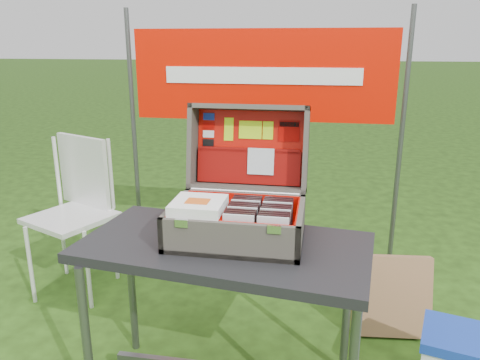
% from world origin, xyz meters
% --- Properties ---
extents(table, '(1.21, 0.72, 0.72)m').
position_xyz_m(table, '(0.01, -0.10, 0.36)').
color(table, black).
rests_on(table, ground).
extents(table_top, '(1.21, 0.72, 0.04)m').
position_xyz_m(table_top, '(0.01, -0.10, 0.70)').
color(table_top, black).
rests_on(table_top, ground).
extents(table_leg_fl, '(0.04, 0.04, 0.68)m').
position_xyz_m(table_leg_fl, '(-0.50, -0.33, 0.34)').
color(table_leg_fl, '#59595B').
rests_on(table_leg_fl, ground).
extents(table_leg_bl, '(0.04, 0.04, 0.68)m').
position_xyz_m(table_leg_bl, '(-0.50, 0.13, 0.34)').
color(table_leg_bl, '#59595B').
rests_on(table_leg_bl, ground).
extents(table_leg_br, '(0.04, 0.04, 0.68)m').
position_xyz_m(table_leg_br, '(0.53, 0.13, 0.34)').
color(table_leg_br, '#59595B').
rests_on(table_leg_br, ground).
extents(suitcase, '(0.53, 0.54, 0.51)m').
position_xyz_m(suitcase, '(0.05, 0.00, 0.97)').
color(suitcase, '#534D41').
rests_on(suitcase, table).
extents(suitcase_base_bottom, '(0.53, 0.38, 0.02)m').
position_xyz_m(suitcase_base_bottom, '(0.05, -0.06, 0.73)').
color(suitcase_base_bottom, '#534D41').
rests_on(suitcase_base_bottom, table_top).
extents(suitcase_base_wall_front, '(0.53, 0.02, 0.14)m').
position_xyz_m(suitcase_base_wall_front, '(0.05, -0.24, 0.79)').
color(suitcase_base_wall_front, '#534D41').
rests_on(suitcase_base_wall_front, table_top).
extents(suitcase_base_wall_back, '(0.53, 0.02, 0.14)m').
position_xyz_m(suitcase_base_wall_back, '(0.05, 0.12, 0.79)').
color(suitcase_base_wall_back, '#534D41').
rests_on(suitcase_base_wall_back, table_top).
extents(suitcase_base_wall_left, '(0.02, 0.38, 0.14)m').
position_xyz_m(suitcase_base_wall_left, '(-0.20, -0.06, 0.79)').
color(suitcase_base_wall_left, '#534D41').
rests_on(suitcase_base_wall_left, table_top).
extents(suitcase_base_wall_right, '(0.02, 0.38, 0.14)m').
position_xyz_m(suitcase_base_wall_right, '(0.31, -0.06, 0.79)').
color(suitcase_base_wall_right, '#534D41').
rests_on(suitcase_base_wall_right, table_top).
extents(suitcase_liner_floor, '(0.49, 0.34, 0.01)m').
position_xyz_m(suitcase_liner_floor, '(0.05, -0.06, 0.74)').
color(suitcase_liner_floor, red).
rests_on(suitcase_liner_floor, suitcase_base_bottom).
extents(suitcase_latch_left, '(0.05, 0.01, 0.03)m').
position_xyz_m(suitcase_latch_left, '(-0.12, -0.25, 0.85)').
color(suitcase_latch_left, silver).
rests_on(suitcase_latch_left, suitcase_base_wall_front).
extents(suitcase_latch_right, '(0.05, 0.01, 0.03)m').
position_xyz_m(suitcase_latch_right, '(0.23, -0.25, 0.85)').
color(suitcase_latch_right, silver).
rests_on(suitcase_latch_right, suitcase_base_wall_front).
extents(suitcase_hinge, '(0.48, 0.02, 0.02)m').
position_xyz_m(suitcase_hinge, '(0.05, 0.13, 0.86)').
color(suitcase_hinge, silver).
rests_on(suitcase_hinge, suitcase_base_wall_back).
extents(suitcase_lid_back, '(0.53, 0.09, 0.38)m').
position_xyz_m(suitcase_lid_back, '(0.05, 0.30, 1.03)').
color(suitcase_lid_back, '#534D41').
rests_on(suitcase_lid_back, suitcase_base_wall_back).
extents(suitcase_lid_rim_far, '(0.53, 0.14, 0.05)m').
position_xyz_m(suitcase_lid_rim_far, '(0.05, 0.27, 1.22)').
color(suitcase_lid_rim_far, '#534D41').
rests_on(suitcase_lid_rim_far, suitcase_lid_back).
extents(suitcase_lid_rim_near, '(0.53, 0.14, 0.05)m').
position_xyz_m(suitcase_lid_rim_near, '(0.05, 0.21, 0.86)').
color(suitcase_lid_rim_near, '#534D41').
rests_on(suitcase_lid_rim_near, suitcase_lid_back).
extents(suitcase_lid_rim_left, '(0.02, 0.21, 0.40)m').
position_xyz_m(suitcase_lid_rim_left, '(-0.20, 0.24, 1.04)').
color(suitcase_lid_rim_left, '#534D41').
rests_on(suitcase_lid_rim_left, suitcase_lid_back).
extents(suitcase_lid_rim_right, '(0.02, 0.21, 0.40)m').
position_xyz_m(suitcase_lid_rim_right, '(0.31, 0.24, 1.04)').
color(suitcase_lid_rim_right, '#534D41').
rests_on(suitcase_lid_rim_right, suitcase_lid_back).
extents(suitcase_lid_liner, '(0.49, 0.06, 0.33)m').
position_xyz_m(suitcase_lid_liner, '(0.05, 0.29, 1.03)').
color(suitcase_lid_liner, red).
rests_on(suitcase_lid_liner, suitcase_lid_back).
extents(suitcase_liner_wall_front, '(0.49, 0.01, 0.12)m').
position_xyz_m(suitcase_liner_wall_front, '(0.05, -0.22, 0.80)').
color(suitcase_liner_wall_front, red).
rests_on(suitcase_liner_wall_front, suitcase_base_bottom).
extents(suitcase_liner_wall_back, '(0.49, 0.01, 0.12)m').
position_xyz_m(suitcase_liner_wall_back, '(0.05, 0.11, 0.80)').
color(suitcase_liner_wall_back, red).
rests_on(suitcase_liner_wall_back, suitcase_base_bottom).
extents(suitcase_liner_wall_left, '(0.01, 0.34, 0.12)m').
position_xyz_m(suitcase_liner_wall_left, '(-0.19, -0.06, 0.80)').
color(suitcase_liner_wall_left, red).
rests_on(suitcase_liner_wall_left, suitcase_base_bottom).
extents(suitcase_liner_wall_right, '(0.01, 0.34, 0.12)m').
position_xyz_m(suitcase_liner_wall_right, '(0.30, -0.06, 0.80)').
color(suitcase_liner_wall_right, red).
rests_on(suitcase_liner_wall_right, suitcase_base_bottom).
extents(suitcase_lid_pocket, '(0.47, 0.06, 0.16)m').
position_xyz_m(suitcase_lid_pocket, '(0.05, 0.25, 0.95)').
color(suitcase_lid_pocket, maroon).
rests_on(suitcase_lid_pocket, suitcase_lid_liner).
extents(suitcase_pocket_edge, '(0.46, 0.02, 0.02)m').
position_xyz_m(suitcase_pocket_edge, '(0.05, 0.26, 1.02)').
color(suitcase_pocket_edge, maroon).
rests_on(suitcase_pocket_edge, suitcase_lid_pocket).
extents(suitcase_pocket_cd, '(0.12, 0.03, 0.12)m').
position_xyz_m(suitcase_pocket_cd, '(0.11, 0.24, 0.98)').
color(suitcase_pocket_cd, silver).
rests_on(suitcase_pocket_cd, suitcase_lid_pocket).
extents(lid_sticker_cc_a, '(0.05, 0.01, 0.03)m').
position_xyz_m(lid_sticker_cc_a, '(-0.14, 0.30, 1.16)').
color(lid_sticker_cc_a, '#1933B2').
rests_on(lid_sticker_cc_a, suitcase_lid_liner).
extents(lid_sticker_cc_b, '(0.05, 0.01, 0.03)m').
position_xyz_m(lid_sticker_cc_b, '(-0.14, 0.30, 1.12)').
color(lid_sticker_cc_b, '#A20400').
rests_on(lid_sticker_cc_b, suitcase_lid_liner).
extents(lid_sticker_cc_c, '(0.05, 0.01, 0.03)m').
position_xyz_m(lid_sticker_cc_c, '(-0.14, 0.29, 1.09)').
color(lid_sticker_cc_c, white).
rests_on(lid_sticker_cc_c, suitcase_lid_liner).
extents(lid_sticker_cc_d, '(0.05, 0.01, 0.03)m').
position_xyz_m(lid_sticker_cc_d, '(-0.14, 0.28, 1.05)').
color(lid_sticker_cc_d, black).
rests_on(lid_sticker_cc_d, suitcase_lid_liner).
extents(lid_card_neon_tall, '(0.04, 0.02, 0.10)m').
position_xyz_m(lid_card_neon_tall, '(-0.05, 0.29, 1.11)').
color(lid_card_neon_tall, '#B7EB13').
rests_on(lid_card_neon_tall, suitcase_lid_liner).
extents(lid_card_neon_main, '(0.10, 0.02, 0.08)m').
position_xyz_m(lid_card_neon_main, '(0.05, 0.29, 1.11)').
color(lid_card_neon_main, '#B7EB13').
rests_on(lid_card_neon_main, suitcase_lid_liner).
extents(lid_card_neon_small, '(0.05, 0.02, 0.08)m').
position_xyz_m(lid_card_neon_small, '(0.14, 0.29, 1.11)').
color(lid_card_neon_small, '#B7EB13').
rests_on(lid_card_neon_small, suitcase_lid_liner).
extents(lid_sticker_band, '(0.10, 0.02, 0.09)m').
position_xyz_m(lid_sticker_band, '(0.23, 0.29, 1.11)').
color(lid_sticker_band, '#A20400').
rests_on(lid_sticker_band, suitcase_lid_liner).
extents(lid_sticker_band_bar, '(0.09, 0.01, 0.02)m').
position_xyz_m(lid_sticker_band_bar, '(0.23, 0.30, 1.14)').
color(lid_sticker_band_bar, black).
rests_on(lid_sticker_band_bar, suitcase_lid_liner).
extents(cd_left_0, '(0.12, 0.01, 0.14)m').
position_xyz_m(cd_left_0, '(0.09, -0.20, 0.81)').
color(cd_left_0, silver).
rests_on(cd_left_0, suitcase_liner_floor).
extents(cd_left_1, '(0.12, 0.01, 0.14)m').
position_xyz_m(cd_left_1, '(0.09, -0.18, 0.81)').
color(cd_left_1, black).
rests_on(cd_left_1, suitcase_liner_floor).
extents(cd_left_2, '(0.12, 0.01, 0.14)m').
position_xyz_m(cd_left_2, '(0.09, -0.16, 0.81)').
color(cd_left_2, black).
rests_on(cd_left_2, suitcase_liner_floor).
extents(cd_left_3, '(0.12, 0.01, 0.14)m').
position_xyz_m(cd_left_3, '(0.09, -0.14, 0.81)').
color(cd_left_3, black).
rests_on(cd_left_3, suitcase_liner_floor).
extents(cd_left_4, '(0.12, 0.01, 0.14)m').
position_xyz_m(cd_left_4, '(0.09, -0.12, 0.81)').
color(cd_left_4, silver).
rests_on(cd_left_4, suitcase_liner_floor).
extents(cd_left_5, '(0.12, 0.01, 0.14)m').
position_xyz_m(cd_left_5, '(0.09, -0.10, 0.81)').
color(cd_left_5, black).
rests_on(cd_left_5, suitcase_liner_floor).
extents(cd_left_6, '(0.12, 0.01, 0.14)m').
position_xyz_m(cd_left_6, '(0.09, -0.07, 0.81)').
color(cd_left_6, black).
rests_on(cd_left_6, suitcase_liner_floor).
extents(cd_left_7, '(0.12, 0.01, 0.14)m').
position_xyz_m(cd_left_7, '(0.09, -0.05, 0.81)').
color(cd_left_7, black).
rests_on(cd_left_7, suitcase_liner_floor).
extents(cd_left_8, '(0.12, 0.01, 0.14)m').
position_xyz_m(cd_left_8, '(0.09, -0.03, 0.81)').
color(cd_left_8, silver).
rests_on(cd_left_8, suitcase_liner_floor).
extents(cd_left_9, '(0.12, 0.01, 0.14)m').
position_xyz_m(cd_left_9, '(0.09, -0.01, 0.81)').
color(cd_left_9, black).
rests_on(cd_left_9, suitcase_liner_floor).
extents(cd_left_10, '(0.12, 0.01, 0.14)m').
position_xyz_m(cd_left_10, '(0.09, 0.01, 0.81)').
color(cd_left_10, black).
rests_on(cd_left_10, suitcase_liner_floor).
extents(cd_left_11, '(0.12, 0.01, 0.14)m').
position_xyz_m(cd_left_11, '(0.09, 0.03, 0.81)').
color(cd_left_11, black).
rests_on(cd_left_11, suitcase_liner_floor).
extents(cd_right_0, '(0.12, 0.01, 0.14)m').
position_xyz_m(cd_right_0, '(0.22, -0.20, 0.81)').
color(cd_right_0, silver).
rests_on(cd_right_0, suitcase_liner_floor).
extents(cd_right_1, '(0.12, 0.01, 0.14)m').
position_xyz_m(cd_right_1, '(0.22, -0.18, 0.81)').
color(cd_right_1, black).
rests_on(cd_right_1, suitcase_liner_floor).
extents(cd_right_2, '(0.12, 0.01, 0.14)m').
position_xyz_m(cd_right_2, '(0.22, -0.16, 0.81)').
color(cd_right_2, black).
rests_on(cd_right_2, suitcase_liner_floor).
extents(cd_right_3, '(0.12, 0.01, 0.14)m').
position_xyz_m(cd_right_3, '(0.22, -0.14, 0.81)').
color(cd_right_3, black).
rests_on(cd_right_3, suitcase_liner_floor).
extents(cd_right_4, '(0.12, 0.01, 0.14)m').
position_xyz_m(cd_right_4, '(0.22, -0.12, 0.81)').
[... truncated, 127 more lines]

